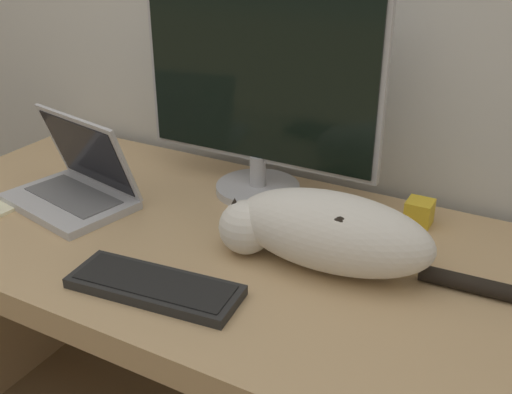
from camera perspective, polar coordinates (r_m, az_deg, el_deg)
The scene contains 6 objects.
desk at distance 1.42m, azimuth -6.06°, elevation -8.16°, with size 1.44×0.75×0.71m.
monitor at distance 1.41m, azimuth 0.23°, elevation 10.21°, with size 0.60×0.21×0.51m.
laptop at distance 1.50m, azimuth -16.84°, elevation 1.05°, with size 0.34×0.26×0.21m.
external_keyboard at distance 1.14m, azimuth -9.63°, elevation -8.38°, with size 0.34×0.15×0.02m.
cat at distance 1.18m, azimuth 6.59°, elevation -3.13°, with size 0.58×0.19×0.16m.
small_toy at distance 1.39m, azimuth 15.28°, elevation -1.43°, with size 0.06×0.06×0.06m.
Camera 1 is at (0.69, -0.58, 1.36)m, focal length 42.00 mm.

